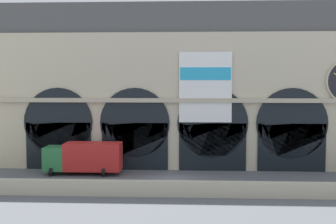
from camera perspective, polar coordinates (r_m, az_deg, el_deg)
ground_plane at (r=38.81m, az=0.49°, el=-9.44°), size 200.00×200.00×0.00m
quay_parapet_wall at (r=33.91m, az=0.15°, el=-10.38°), size 90.00×0.70×1.24m
station_building at (r=44.82m, az=0.91°, el=3.18°), size 41.46×4.66×17.26m
box_truck_midwest at (r=42.29m, az=-11.32°, el=-6.02°), size 7.50×2.91×3.12m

